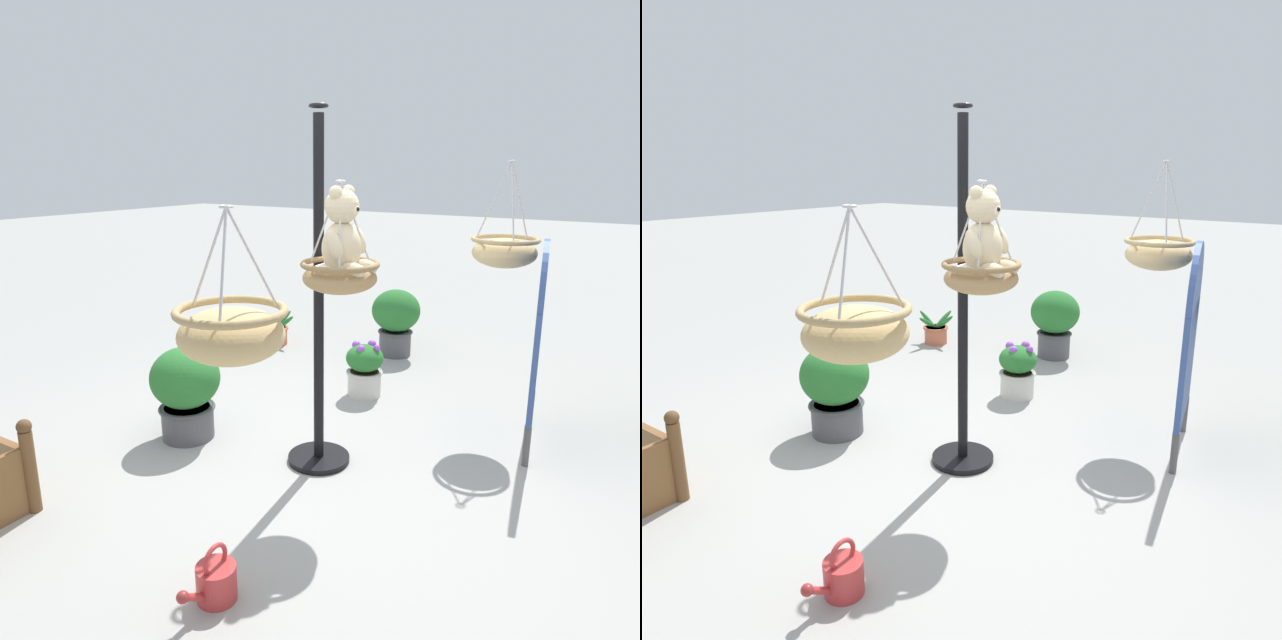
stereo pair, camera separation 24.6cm
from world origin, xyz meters
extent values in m
plane|color=#9E9E99|center=(0.00, 0.00, 0.00)|extent=(40.00, 40.00, 0.00)
cylinder|color=black|center=(-0.18, -0.03, 1.18)|extent=(0.07, 0.07, 2.36)
cylinder|color=black|center=(-0.18, -0.03, 0.02)|extent=(0.44, 0.44, 0.04)
torus|color=black|center=(-0.18, -0.03, 2.40)|extent=(0.12, 0.12, 0.02)
ellipsoid|color=#A37F51|center=(-0.03, 0.22, 1.38)|extent=(0.46, 0.46, 0.19)
torus|color=olive|center=(-0.03, 0.22, 1.47)|extent=(0.49, 0.49, 0.04)
ellipsoid|color=silver|center=(-0.03, 0.22, 1.40)|extent=(0.41, 0.41, 0.15)
cylinder|color=#B7B7BC|center=(0.06, 0.27, 1.72)|extent=(0.20, 0.12, 0.50)
cylinder|color=#B7B7BC|center=(-0.12, 0.27, 1.72)|extent=(0.20, 0.12, 0.50)
cylinder|color=#B7B7BC|center=(-0.03, 0.11, 1.72)|extent=(0.01, 0.22, 0.50)
torus|color=#B7B7BC|center=(-0.03, 0.22, 1.96)|extent=(0.06, 0.06, 0.01)
ellipsoid|color=beige|center=(-0.03, 0.23, 1.57)|extent=(0.27, 0.23, 0.32)
sphere|color=beige|center=(-0.03, 0.23, 1.82)|extent=(0.26, 0.26, 0.21)
ellipsoid|color=beige|center=(-0.03, 0.30, 1.80)|extent=(0.11, 0.10, 0.07)
sphere|color=black|center=(-0.03, 0.33, 1.80)|extent=(0.03, 0.03, 0.03)
sphere|color=beige|center=(-0.10, 0.23, 1.90)|extent=(0.08, 0.08, 0.08)
sphere|color=beige|center=(0.04, 0.23, 1.90)|extent=(0.08, 0.08, 0.08)
ellipsoid|color=beige|center=(-0.17, 0.26, 1.61)|extent=(0.09, 0.16, 0.20)
ellipsoid|color=beige|center=(0.11, 0.26, 1.61)|extent=(0.09, 0.16, 0.20)
ellipsoid|color=beige|center=(-0.10, 0.34, 1.45)|extent=(0.10, 0.18, 0.10)
ellipsoid|color=beige|center=(0.04, 0.34, 1.45)|extent=(0.10, 0.18, 0.10)
ellipsoid|color=tan|center=(-1.55, 0.80, 1.39)|extent=(0.49, 0.49, 0.23)
torus|color=tan|center=(-1.55, 0.80, 1.50)|extent=(0.52, 0.52, 0.04)
ellipsoid|color=silver|center=(-1.55, 0.80, 1.41)|extent=(0.43, 0.43, 0.19)
cylinder|color=#B7B7BC|center=(-1.45, 0.86, 1.79)|extent=(0.21, 0.13, 0.59)
cylinder|color=#B7B7BC|center=(-1.64, 0.86, 1.79)|extent=(0.21, 0.13, 0.59)
cylinder|color=#B7B7BC|center=(-1.55, 0.69, 1.79)|extent=(0.01, 0.24, 0.59)
torus|color=#B7B7BC|center=(-1.55, 0.80, 2.08)|extent=(0.06, 0.06, 0.01)
ellipsoid|color=tan|center=(1.18, 0.40, 1.35)|extent=(0.47, 0.47, 0.24)
torus|color=tan|center=(1.18, 0.40, 1.46)|extent=(0.49, 0.49, 0.04)
ellipsoid|color=silver|center=(1.18, 0.40, 1.37)|extent=(0.41, 0.41, 0.19)
cylinder|color=#B7B7BC|center=(1.27, 0.45, 1.68)|extent=(0.20, 0.12, 0.44)
cylinder|color=#B7B7BC|center=(1.09, 0.45, 1.68)|extent=(0.20, 0.12, 0.44)
cylinder|color=#B7B7BC|center=(1.18, 0.29, 1.68)|extent=(0.01, 0.23, 0.44)
torus|color=#B7B7BC|center=(1.18, 0.40, 1.89)|extent=(0.06, 0.06, 0.01)
cylinder|color=brown|center=(1.28, -1.16, 0.27)|extent=(0.08, 0.08, 0.53)
sphere|color=brown|center=(1.28, -1.16, 0.56)|extent=(0.09, 0.09, 0.09)
cylinder|color=#4C4C51|center=(-2.64, -0.61, 0.14)|extent=(0.35, 0.35, 0.28)
torus|color=#444449|center=(-2.64, -0.61, 0.27)|extent=(0.38, 0.38, 0.03)
cylinder|color=#382819|center=(-2.64, -0.61, 0.26)|extent=(0.31, 0.31, 0.03)
ellipsoid|color=#28702D|center=(-2.64, -0.61, 0.51)|extent=(0.53, 0.53, 0.46)
cylinder|color=#BC6042|center=(-2.26, -1.96, 0.10)|extent=(0.26, 0.26, 0.20)
torus|color=#A9573B|center=(-2.26, -1.96, 0.19)|extent=(0.30, 0.30, 0.03)
cylinder|color=#382819|center=(-2.26, -1.96, 0.18)|extent=(0.23, 0.23, 0.03)
ellipsoid|color=#28702D|center=(-2.13, -1.98, 0.27)|extent=(0.28, 0.09, 0.20)
ellipsoid|color=#28702D|center=(-2.27, -1.85, 0.27)|extent=(0.08, 0.27, 0.22)
ellipsoid|color=#28702D|center=(-2.38, -1.94, 0.27)|extent=(0.28, 0.09, 0.20)
ellipsoid|color=#28702D|center=(-2.25, -2.08, 0.27)|extent=(0.05, 0.27, 0.22)
cylinder|color=beige|center=(-1.43, -0.34, 0.12)|extent=(0.30, 0.30, 0.23)
torus|color=#BCB7AE|center=(-1.43, -0.34, 0.22)|extent=(0.34, 0.34, 0.03)
cylinder|color=#382819|center=(-1.43, -0.34, 0.22)|extent=(0.27, 0.27, 0.03)
ellipsoid|color=#28702D|center=(-1.43, -0.34, 0.36)|extent=(0.34, 0.34, 0.25)
sphere|color=purple|center=(-1.36, -0.34, 0.46)|extent=(0.08, 0.08, 0.08)
sphere|color=purple|center=(-1.45, -0.23, 0.47)|extent=(0.06, 0.06, 0.06)
sphere|color=purple|center=(-1.52, -0.31, 0.47)|extent=(0.08, 0.08, 0.08)
sphere|color=purple|center=(-1.46, -0.44, 0.46)|extent=(0.08, 0.08, 0.08)
cylinder|color=#4C4C51|center=(0.05, -1.09, 0.13)|extent=(0.40, 0.40, 0.25)
torus|color=#444449|center=(0.05, -1.09, 0.24)|extent=(0.43, 0.43, 0.03)
cylinder|color=#382819|center=(0.05, -1.09, 0.24)|extent=(0.35, 0.35, 0.03)
ellipsoid|color=#28702D|center=(0.05, -1.09, 0.49)|extent=(0.53, 0.53, 0.47)
cube|color=#334C8C|center=(-1.26, 1.16, 0.70)|extent=(0.79, 0.19, 0.81)
cylinder|color=#334C8C|center=(-1.26, 1.16, 1.16)|extent=(0.79, 0.19, 0.80)
cylinder|color=#4C4C4C|center=(-1.61, 1.10, 0.15)|extent=(0.05, 0.05, 0.30)
cylinder|color=#4C4C4C|center=(-0.91, 1.23, 0.15)|extent=(0.05, 0.05, 0.30)
cylinder|color=#B23333|center=(1.24, 0.29, 0.09)|extent=(0.20, 0.20, 0.18)
cylinder|color=#B23333|center=(1.38, 0.29, 0.11)|extent=(0.17, 0.04, 0.14)
sphere|color=maroon|center=(1.46, 0.29, 0.16)|extent=(0.06, 0.06, 0.06)
torus|color=#B23333|center=(1.24, 0.29, 0.22)|extent=(0.16, 0.02, 0.16)
camera|label=1|loc=(2.98, 2.00, 2.06)|focal=32.62mm
camera|label=2|loc=(2.84, 2.21, 2.06)|focal=32.62mm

